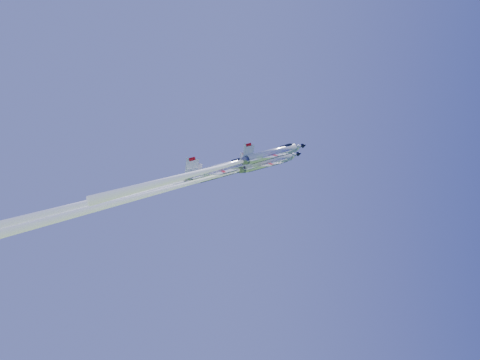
{
  "coord_description": "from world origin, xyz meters",
  "views": [
    {
      "loc": [
        -7.06,
        -92.97,
        54.7
      ],
      "look_at": [
        0.0,
        0.0,
        81.64
      ],
      "focal_mm": 40.0,
      "sensor_mm": 36.0,
      "label": 1
    }
  ],
  "objects": [
    {
      "name": "jet_lead",
      "position": [
        -13.0,
        -7.76,
        77.47
      ],
      "size": [
        38.89,
        24.79,
        43.53
      ],
      "rotation": [
        0.39,
        0.25,
        -1.07
      ],
      "color": "silver"
    },
    {
      "name": "jet_left",
      "position": [
        -18.1,
        -2.25,
        77.98
      ],
      "size": [
        35.63,
        22.39,
        36.68
      ],
      "rotation": [
        0.39,
        0.25,
        -1.07
      ],
      "color": "silver"
    },
    {
      "name": "jet_right",
      "position": [
        -4.67,
        -9.5,
        80.82
      ],
      "size": [
        27.65,
        17.07,
        25.41
      ],
      "rotation": [
        0.39,
        0.25,
        -1.07
      ],
      "color": "silver"
    },
    {
      "name": "jet_slot",
      "position": [
        -15.13,
        -8.24,
        77.69
      ],
      "size": [
        32.5,
        20.05,
        29.8
      ],
      "rotation": [
        0.39,
        0.25,
        -1.07
      ],
      "color": "silver"
    }
  ]
}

